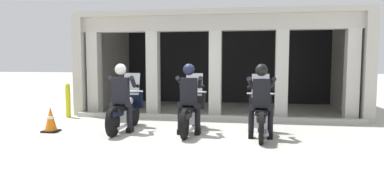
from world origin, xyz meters
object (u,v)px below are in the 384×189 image
object	(u,v)px
motorcycle_left	(126,109)
motorcycle_center	(191,110)
police_officer_center	(189,93)
police_officer_left	(121,92)
motorcycle_right	(261,113)
traffic_cone_flank	(51,120)
police_officer_right	(261,94)
bollard_kerbside	(68,100)

from	to	relation	value
motorcycle_left	motorcycle_center	bearing A→B (deg)	15.22
police_officer_center	police_officer_left	bearing A→B (deg)	-166.21
motorcycle_center	police_officer_left	bearing A→B (deg)	-156.08
motorcycle_left	motorcycle_right	distance (m)	3.16
motorcycle_left	traffic_cone_flank	size ratio (longest dim) A/B	3.46
police_officer_center	traffic_cone_flank	xyz separation A→B (m)	(-3.22, -0.29, -0.65)
police_officer_right	motorcycle_center	bearing A→B (deg)	-176.42
motorcycle_right	bollard_kerbside	distance (m)	5.76
police_officer_right	traffic_cone_flank	xyz separation A→B (m)	(-4.79, -0.13, -0.65)
motorcycle_center	police_officer_center	distance (m)	0.52
police_officer_right	bollard_kerbside	world-z (taller)	police_officer_right
motorcycle_left	bollard_kerbside	bearing A→B (deg)	160.53
police_officer_left	motorcycle_left	bearing A→B (deg)	103.79
motorcycle_right	motorcycle_left	bearing A→B (deg)	-163.07
police_officer_left	police_officer_center	size ratio (longest dim) A/B	1.00
police_officer_left	motorcycle_right	size ratio (longest dim) A/B	0.78
police_officer_left	police_officer_center	distance (m)	1.58
motorcycle_left	motorcycle_right	bearing A→B (deg)	11.77
police_officer_center	motorcycle_right	size ratio (longest dim) A/B	0.78
motorcycle_left	traffic_cone_flank	world-z (taller)	motorcycle_left
motorcycle_center	police_officer_right	world-z (taller)	police_officer_right
police_officer_right	bollard_kerbside	bearing A→B (deg)	179.55
motorcycle_center	traffic_cone_flank	distance (m)	3.27
motorcycle_center	police_officer_center	xyz separation A→B (m)	(-0.00, -0.28, 0.44)
police_officer_right	motorcycle_right	bearing A→B (deg)	108.95
police_officer_center	traffic_cone_flank	world-z (taller)	police_officer_center
police_officer_center	motorcycle_center	bearing A→B (deg)	102.37
motorcycle_left	motorcycle_center	distance (m)	1.58
bollard_kerbside	motorcycle_left	bearing A→B (deg)	-33.52
motorcycle_left	police_officer_left	xyz separation A→B (m)	(-0.00, -0.28, 0.44)
motorcycle_right	police_officer_center	bearing A→B (deg)	-156.24
motorcycle_left	motorcycle_center	xyz separation A→B (m)	(1.58, 0.03, 0.00)
police_officer_center	police_officer_right	world-z (taller)	same
police_officer_left	bollard_kerbside	distance (m)	3.02
motorcycle_center	motorcycle_right	distance (m)	1.59
motorcycle_center	police_officer_right	bearing A→B (deg)	-3.01
motorcycle_left	motorcycle_center	world-z (taller)	same
motorcycle_left	motorcycle_center	size ratio (longest dim) A/B	1.00
motorcycle_left	police_officer_center	bearing A→B (deg)	5.00
motorcycle_center	traffic_cone_flank	bearing A→B (deg)	-157.29
police_officer_right	bollard_kerbside	size ratio (longest dim) A/B	1.58
traffic_cone_flank	police_officer_left	bearing A→B (deg)	8.91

